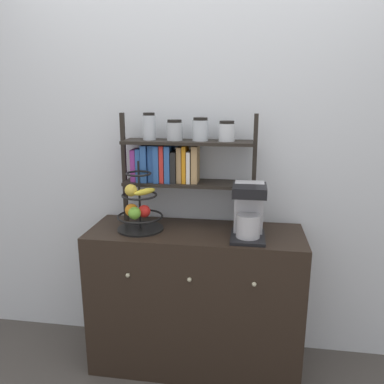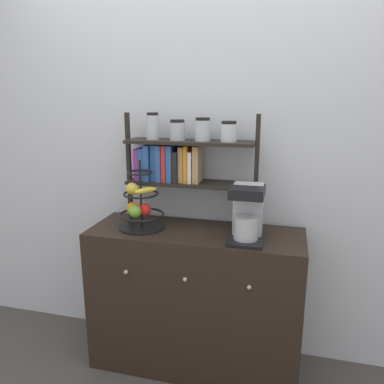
# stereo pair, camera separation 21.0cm
# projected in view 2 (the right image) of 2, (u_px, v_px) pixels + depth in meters

# --- Properties ---
(wall_back) EXTENTS (7.00, 0.05, 2.60)m
(wall_back) POSITION_uv_depth(u_px,v_px,m) (206.00, 151.00, 2.30)
(wall_back) COLOR silver
(wall_back) RESTS_ON ground_plane
(sideboard) EXTENTS (1.24, 0.46, 0.87)m
(sideboard) POSITION_uv_depth(u_px,v_px,m) (195.00, 299.00, 2.26)
(sideboard) COLOR black
(sideboard) RESTS_ON ground_plane
(coffee_maker) EXTENTS (0.18, 0.24, 0.30)m
(coffee_maker) POSITION_uv_depth(u_px,v_px,m) (247.00, 212.00, 2.00)
(coffee_maker) COLOR black
(coffee_maker) RESTS_ON sideboard
(fruit_stand) EXTENTS (0.27, 0.27, 0.40)m
(fruit_stand) POSITION_uv_depth(u_px,v_px,m) (140.00, 207.00, 2.17)
(fruit_stand) COLOR black
(fruit_stand) RESTS_ON sideboard
(shelf_hutch) EXTENTS (0.80, 0.20, 0.66)m
(shelf_hutch) POSITION_uv_depth(u_px,v_px,m) (179.00, 157.00, 2.21)
(shelf_hutch) COLOR black
(shelf_hutch) RESTS_ON sideboard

